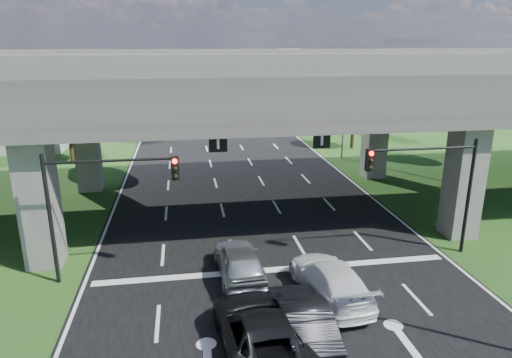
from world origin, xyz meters
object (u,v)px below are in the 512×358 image
object	(u,v)px
car_silver	(240,261)
car_trailing	(262,334)
car_dark	(302,320)
streetlight_far	(341,96)
streetlight_beyond	(297,81)
signal_right	(432,177)
signal_left	(99,193)
car_white	(330,279)

from	to	relation	value
car_silver	car_trailing	world-z (taller)	car_trailing
car_silver	car_dark	size ratio (longest dim) A/B	1.00
streetlight_far	car_dark	bearing A→B (deg)	-111.58
streetlight_beyond	car_silver	world-z (taller)	streetlight_beyond
streetlight_beyond	signal_right	bearing A→B (deg)	-93.61
car_silver	signal_right	bearing A→B (deg)	-176.67
signal_left	streetlight_far	world-z (taller)	streetlight_far
signal_right	streetlight_far	xyz separation A→B (m)	(2.27, 20.06, 1.66)
signal_left	car_trailing	distance (m)	9.50
signal_right	streetlight_beyond	distance (m)	36.17
streetlight_beyond	car_white	bearing A→B (deg)	-101.96
car_silver	car_trailing	xyz separation A→B (m)	(0.10, -5.52, 0.02)
car_trailing	signal_left	bearing A→B (deg)	-49.96
streetlight_beyond	car_white	distance (m)	40.36
signal_left	car_white	xyz separation A→B (m)	(9.62, -3.12, -3.36)
car_white	car_dark	bearing A→B (deg)	48.49
car_white	car_silver	bearing A→B (deg)	-37.05
streetlight_beyond	car_silver	distance (m)	39.18
streetlight_far	car_white	distance (m)	25.13
car_white	signal_left	bearing A→B (deg)	-23.84
car_trailing	signal_right	bearing A→B (deg)	-149.27
signal_left	car_white	distance (m)	10.66
signal_right	car_silver	world-z (taller)	signal_right
streetlight_beyond	car_trailing	size ratio (longest dim) A/B	1.62
signal_left	car_dark	world-z (taller)	signal_left
signal_left	signal_right	bearing A→B (deg)	0.00
signal_left	car_silver	xyz separation A→B (m)	(6.02, -0.94, -3.32)
streetlight_far	signal_right	bearing A→B (deg)	-96.47
signal_left	car_white	world-z (taller)	signal_left
signal_left	car_dark	bearing A→B (deg)	-37.20
signal_left	car_dark	distance (m)	10.21
car_silver	car_dark	xyz separation A→B (m)	(1.66, -4.89, -0.02)
signal_right	car_dark	distance (m)	10.42
streetlight_far	car_dark	xyz separation A→B (m)	(-10.24, -25.89, -5.00)
car_dark	car_white	bearing A→B (deg)	-125.23
signal_left	car_trailing	xyz separation A→B (m)	(6.13, -6.46, -3.30)
streetlight_far	car_white	size ratio (longest dim) A/B	1.83
car_white	car_trailing	bearing A→B (deg)	37.80
signal_right	signal_left	xyz separation A→B (m)	(-15.65, 0.00, 0.00)
signal_right	car_white	xyz separation A→B (m)	(-6.02, -3.12, -3.36)
signal_left	streetlight_beyond	world-z (taller)	streetlight_beyond
signal_right	car_dark	size ratio (longest dim) A/B	1.21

